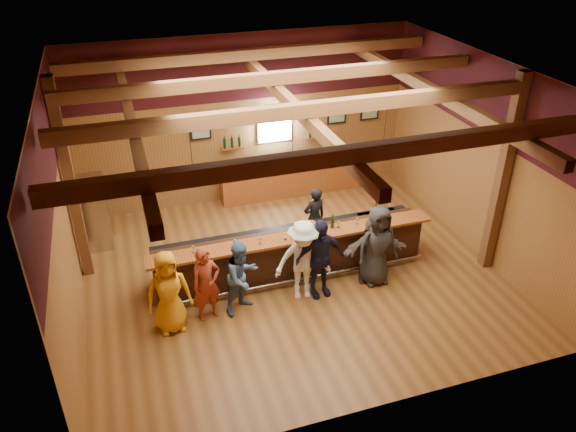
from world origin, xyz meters
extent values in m
plane|color=brown|center=(0.00, 0.00, 0.00)|extent=(9.00, 9.00, 0.00)
cube|color=brown|center=(0.00, 4.00, 2.25)|extent=(9.00, 0.04, 4.50)
cube|color=brown|center=(0.00, -4.00, 2.25)|extent=(9.00, 0.04, 4.50)
cube|color=brown|center=(-4.50, 0.00, 2.25)|extent=(0.04, 8.00, 4.50)
cube|color=brown|center=(4.50, 0.00, 2.25)|extent=(0.04, 8.00, 4.50)
cube|color=brown|center=(0.00, 0.00, 4.50)|extent=(9.00, 8.00, 0.04)
cube|color=#350E12|center=(0.00, 3.98, 3.65)|extent=(9.00, 0.01, 1.70)
cube|color=#350E12|center=(-4.48, 0.00, 3.65)|extent=(0.01, 8.00, 1.70)
cube|color=#350E12|center=(4.48, 0.00, 3.65)|extent=(0.01, 8.00, 1.70)
cube|color=#522F17|center=(-4.35, 1.50, 2.25)|extent=(0.22, 0.22, 4.50)
cube|color=#522F17|center=(4.35, -1.00, 2.25)|extent=(0.22, 0.22, 4.50)
cube|color=#522F17|center=(0.00, -3.00, 4.20)|extent=(8.80, 0.20, 0.25)
cube|color=#522F17|center=(0.00, -1.00, 4.20)|extent=(8.80, 0.20, 0.25)
cube|color=#522F17|center=(0.00, 1.00, 4.20)|extent=(8.80, 0.20, 0.25)
cube|color=#522F17|center=(0.00, 3.00, 4.20)|extent=(8.80, 0.20, 0.25)
cube|color=#522F17|center=(-3.00, 0.00, 3.95)|extent=(0.18, 7.80, 0.22)
cube|color=#522F17|center=(0.00, 0.00, 3.95)|extent=(0.18, 7.80, 0.22)
cube|color=#522F17|center=(3.00, 0.00, 3.95)|extent=(0.18, 7.80, 0.22)
cube|color=black|center=(0.00, 0.00, 0.53)|extent=(6.00, 0.60, 1.05)
cube|color=brown|center=(0.00, -0.18, 1.08)|extent=(6.30, 0.50, 0.06)
cube|color=black|center=(0.00, 0.38, 0.93)|extent=(6.00, 0.48, 0.05)
cube|color=black|center=(0.00, 0.38, 0.45)|extent=(6.00, 0.48, 0.90)
cube|color=silver|center=(2.00, 0.38, 0.88)|extent=(0.45, 0.40, 0.14)
cube|color=silver|center=(2.50, 0.38, 0.88)|extent=(0.45, 0.40, 0.14)
cylinder|color=silver|center=(0.00, -0.42, 0.15)|extent=(6.00, 0.06, 0.06)
cube|color=brown|center=(1.20, 3.72, 0.45)|extent=(4.00, 0.50, 0.90)
cube|color=black|center=(1.20, 3.72, 0.93)|extent=(4.00, 0.52, 0.05)
cube|color=silver|center=(0.80, 3.95, 2.05)|extent=(0.95, 0.08, 0.95)
cube|color=white|center=(0.80, 3.90, 2.05)|extent=(0.78, 0.01, 0.78)
cube|color=black|center=(-1.20, 3.94, 2.10)|extent=(0.55, 0.04, 0.45)
cube|color=silver|center=(-1.20, 3.92, 2.10)|extent=(0.45, 0.01, 0.35)
cube|color=black|center=(2.60, 3.94, 2.10)|extent=(0.55, 0.04, 0.45)
cube|color=silver|center=(2.60, 3.92, 2.10)|extent=(0.45, 0.01, 0.35)
cube|color=black|center=(3.60, 3.94, 2.10)|extent=(0.55, 0.04, 0.45)
cube|color=silver|center=(3.60, 3.92, 2.10)|extent=(0.45, 0.01, 0.35)
cube|color=brown|center=(-0.40, 3.88, 1.55)|extent=(0.60, 0.18, 0.04)
cylinder|color=black|center=(-0.60, 3.88, 1.70)|extent=(0.07, 0.07, 0.26)
cylinder|color=black|center=(-0.40, 3.88, 1.70)|extent=(0.07, 0.07, 0.26)
cylinder|color=black|center=(-0.20, 3.88, 1.70)|extent=(0.07, 0.07, 0.26)
cube|color=brown|center=(2.00, 3.88, 1.55)|extent=(0.60, 0.18, 0.04)
cylinder|color=black|center=(1.80, 3.88, 1.70)|extent=(0.07, 0.07, 0.26)
cylinder|color=black|center=(2.00, 3.88, 1.70)|extent=(0.07, 0.07, 0.26)
cylinder|color=black|center=(2.20, 3.88, 1.70)|extent=(0.07, 0.07, 0.26)
cylinder|color=black|center=(-2.00, 0.00, 3.33)|extent=(0.01, 0.01, 1.25)
sphere|color=#EC510B|center=(-2.00, 0.00, 2.70)|extent=(0.24, 0.24, 0.24)
cylinder|color=black|center=(0.00, 0.00, 3.33)|extent=(0.01, 0.01, 1.25)
sphere|color=#EC510B|center=(0.00, 0.00, 2.70)|extent=(0.24, 0.24, 0.24)
cylinder|color=black|center=(2.00, 0.00, 3.33)|extent=(0.01, 0.01, 1.25)
sphere|color=#EC510B|center=(2.00, 0.00, 2.70)|extent=(0.24, 0.24, 0.24)
cube|color=silver|center=(-4.10, 2.60, 0.90)|extent=(0.70, 0.70, 1.80)
imported|color=orange|center=(-2.80, -0.97, 0.88)|extent=(0.89, 0.61, 1.75)
imported|color=maroon|center=(-2.05, -0.85, 0.81)|extent=(0.66, 0.51, 1.61)
imported|color=#496692|center=(-1.33, -0.82, 0.80)|extent=(0.97, 0.89, 1.60)
imported|color=white|center=(-0.03, -0.80, 0.90)|extent=(1.25, 0.84, 1.81)
imported|color=black|center=(0.32, -0.83, 0.90)|extent=(1.08, 0.50, 1.80)
imported|color=#534843|center=(1.59, -0.72, 0.79)|extent=(1.49, 0.57, 1.58)
imported|color=#28272A|center=(1.65, -0.79, 0.92)|extent=(0.90, 0.59, 1.84)
imported|color=black|center=(0.87, 0.95, 0.79)|extent=(0.63, 0.47, 1.57)
cylinder|color=brown|center=(0.38, -0.10, 1.23)|extent=(0.22, 0.22, 0.23)
cylinder|color=black|center=(0.43, -0.02, 1.23)|extent=(0.07, 0.07, 0.23)
cylinder|color=black|center=(0.43, -0.02, 1.38)|extent=(0.02, 0.02, 0.08)
cylinder|color=black|center=(0.89, -0.09, 1.23)|extent=(0.07, 0.07, 0.24)
cylinder|color=black|center=(0.89, -0.09, 1.39)|extent=(0.02, 0.02, 0.08)
cylinder|color=silver|center=(-2.73, -0.14, 1.11)|extent=(0.06, 0.06, 0.01)
cylinder|color=silver|center=(-2.73, -0.14, 1.16)|extent=(0.01, 0.01, 0.09)
sphere|color=silver|center=(-2.73, -0.14, 1.24)|extent=(0.07, 0.07, 0.07)
cylinder|color=silver|center=(-2.16, -0.13, 1.11)|extent=(0.07, 0.07, 0.01)
cylinder|color=silver|center=(-2.16, -0.13, 1.17)|extent=(0.01, 0.01, 0.10)
sphere|color=silver|center=(-2.16, -0.13, 1.24)|extent=(0.08, 0.08, 0.08)
cylinder|color=silver|center=(-1.30, -0.14, 1.11)|extent=(0.06, 0.06, 0.01)
cylinder|color=silver|center=(-1.30, -0.14, 1.16)|extent=(0.01, 0.01, 0.09)
sphere|color=silver|center=(-1.30, -0.14, 1.24)|extent=(0.07, 0.07, 0.07)
cylinder|color=silver|center=(-0.79, -0.24, 1.11)|extent=(0.07, 0.07, 0.01)
cylinder|color=silver|center=(-0.79, -0.24, 1.17)|extent=(0.01, 0.01, 0.10)
sphere|color=silver|center=(-0.79, -0.24, 1.25)|extent=(0.08, 0.08, 0.08)
cylinder|color=silver|center=(-0.24, -0.24, 1.11)|extent=(0.07, 0.07, 0.01)
cylinder|color=silver|center=(-0.24, -0.24, 1.17)|extent=(0.01, 0.01, 0.10)
sphere|color=silver|center=(-0.24, -0.24, 1.25)|extent=(0.08, 0.08, 0.08)
cylinder|color=silver|center=(1.02, -0.13, 1.11)|extent=(0.06, 0.06, 0.01)
cylinder|color=silver|center=(1.02, -0.13, 1.16)|extent=(0.01, 0.01, 0.09)
sphere|color=silver|center=(1.02, -0.13, 1.24)|extent=(0.07, 0.07, 0.07)
cylinder|color=silver|center=(1.47, -0.12, 1.11)|extent=(0.06, 0.06, 0.01)
cylinder|color=silver|center=(1.47, -0.12, 1.16)|extent=(0.01, 0.01, 0.09)
sphere|color=silver|center=(1.47, -0.12, 1.24)|extent=(0.07, 0.07, 0.07)
cylinder|color=silver|center=(2.14, -0.11, 1.11)|extent=(0.07, 0.07, 0.01)
cylinder|color=silver|center=(2.14, -0.11, 1.17)|extent=(0.01, 0.01, 0.10)
sphere|color=silver|center=(2.14, -0.11, 1.25)|extent=(0.08, 0.08, 0.08)
camera|label=1|loc=(-3.27, -9.75, 7.44)|focal=35.00mm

